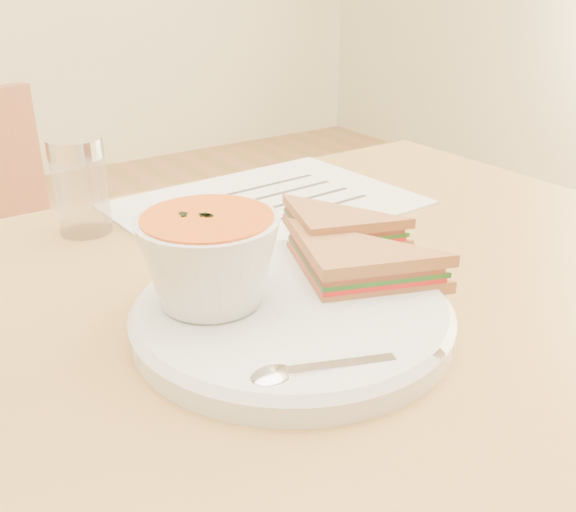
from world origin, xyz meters
TOP-DOWN VIEW (x-y plane):
  - chair_far at (-0.10, 0.54)m, footprint 0.47×0.47m
  - plate at (0.01, -0.03)m, footprint 0.30×0.30m
  - soup_bowl at (-0.04, 0.01)m, footprint 0.13×0.13m
  - sandwich_half_a at (0.03, -0.04)m, footprint 0.15×0.15m
  - sandwich_half_b at (0.06, 0.01)m, footprint 0.12×0.12m
  - spoon at (-0.01, -0.12)m, footprint 0.16×0.08m
  - paper_menu at (0.15, 0.22)m, footprint 0.35×0.26m
  - condiment_shaker at (-0.06, 0.26)m, footprint 0.07×0.07m

SIDE VIEW (x-z plane):
  - chair_far at x=-0.10m, z-range 0.00..0.83m
  - paper_menu at x=0.15m, z-range 0.75..0.75m
  - plate at x=0.01m, z-range 0.75..0.77m
  - spoon at x=-0.01m, z-range 0.77..0.78m
  - sandwich_half_a at x=0.03m, z-range 0.77..0.80m
  - sandwich_half_b at x=0.06m, z-range 0.78..0.81m
  - condiment_shaker at x=-0.06m, z-range 0.75..0.85m
  - soup_bowl at x=-0.04m, z-range 0.77..0.84m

